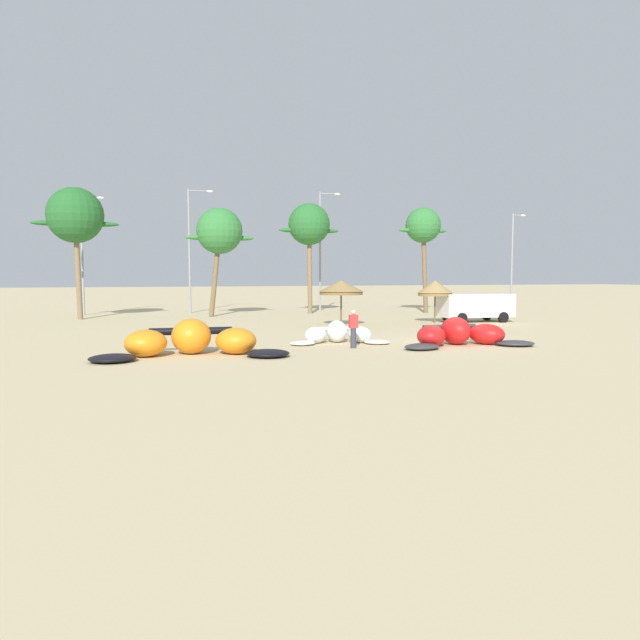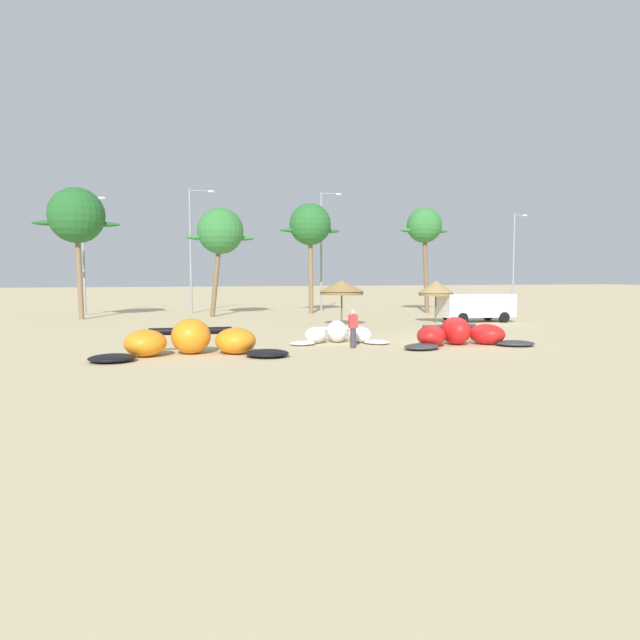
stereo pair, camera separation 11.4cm
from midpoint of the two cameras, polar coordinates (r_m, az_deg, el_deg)
name	(u,v)px [view 2 (the right image)]	position (r m, az deg, el deg)	size (l,w,h in m)	color
ground_plane	(451,342)	(27.61, 12.69, -2.11)	(260.00, 260.00, 0.00)	#C6B284
kite_far_left	(191,341)	(23.09, -12.27, -2.04)	(7.62, 3.65, 1.39)	black
kite_left	(338,334)	(26.60, 1.85, -1.41)	(4.69, 2.58, 1.01)	white
kite_left_of_center	(459,335)	(26.41, 13.49, -1.40)	(6.38, 2.99, 1.23)	#333338
beach_umbrella_near_van	(342,287)	(35.25, 2.22, 3.18)	(2.72, 2.72, 2.75)	brown
beach_umbrella_middle	(436,288)	(38.36, 11.28, 3.05)	(2.28, 2.28, 2.72)	brown
parked_van	(474,305)	(39.66, 14.85, 1.39)	(4.85, 2.30, 1.84)	white
person_near_kites	(353,329)	(24.73, 3.37, -0.85)	(0.36, 0.24, 1.62)	#383842
palm_leftmost	(76,216)	(44.02, -22.52, 9.29)	(5.70, 3.80, 9.05)	#7F6647
palm_left	(220,232)	(44.08, -9.59, 8.43)	(5.08, 3.38, 7.98)	brown
palm_left_of_gap	(310,226)	(46.71, -0.89, 9.17)	(4.91, 3.27, 8.68)	#7F6647
palm_center_left	(424,227)	(48.15, 10.17, 8.88)	(4.23, 2.82, 8.44)	brown
lamppost_west	(85,249)	(48.47, -21.77, 6.47)	(1.79, 0.24, 9.08)	gray
lamppost_west_center	(193,244)	(48.46, -12.22, 7.22)	(2.06, 0.24, 9.91)	gray
lamppost_east_center	(323,245)	(50.45, 0.34, 7.29)	(1.91, 0.24, 10.10)	gray
lamppost_east	(515,255)	(59.71, 18.44, 6.00)	(1.50, 0.24, 8.92)	gray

